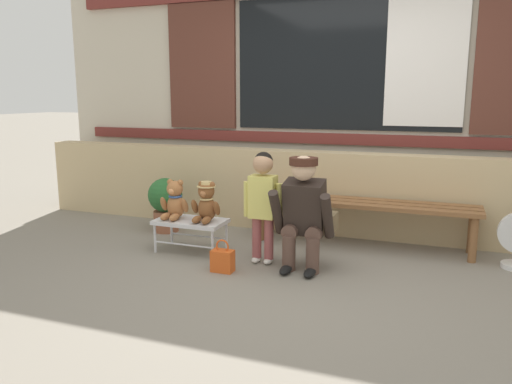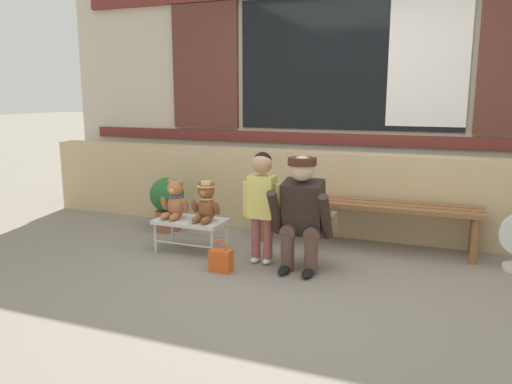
% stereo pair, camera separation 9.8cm
% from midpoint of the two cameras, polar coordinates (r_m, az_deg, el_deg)
% --- Properties ---
extents(ground_plane, '(60.00, 60.00, 0.00)m').
position_cam_midpoint_polar(ground_plane, '(3.99, 4.87, -9.88)').
color(ground_plane, gray).
extents(brick_low_wall, '(6.93, 0.25, 0.85)m').
position_cam_midpoint_polar(brick_low_wall, '(5.21, 9.53, -0.16)').
color(brick_low_wall, tan).
rests_on(brick_low_wall, ground).
extents(shop_facade, '(7.07, 0.26, 3.54)m').
position_cam_midpoint_polar(shop_facade, '(5.63, 11.18, 14.41)').
color(shop_facade, beige).
rests_on(shop_facade, ground).
extents(wooden_bench_long, '(2.10, 0.40, 0.44)m').
position_cam_midpoint_polar(wooden_bench_long, '(4.81, 12.71, -1.86)').
color(wooden_bench_long, brown).
rests_on(wooden_bench_long, ground).
extents(small_display_bench, '(0.64, 0.36, 0.30)m').
position_cam_midpoint_polar(small_display_bench, '(4.63, -6.85, -3.52)').
color(small_display_bench, silver).
rests_on(small_display_bench, ground).
extents(teddy_bear_plain, '(0.28, 0.26, 0.36)m').
position_cam_midpoint_polar(teddy_bear_plain, '(4.66, -8.63, -0.97)').
color(teddy_bear_plain, '#A86B3D').
rests_on(teddy_bear_plain, small_display_bench).
extents(teddy_bear_with_hat, '(0.28, 0.27, 0.36)m').
position_cam_midpoint_polar(teddy_bear_with_hat, '(4.51, -5.11, -1.18)').
color(teddy_bear_with_hat, brown).
rests_on(teddy_bear_with_hat, small_display_bench).
extents(child_standing, '(0.35, 0.18, 0.96)m').
position_cam_midpoint_polar(child_standing, '(4.20, 1.36, -0.38)').
color(child_standing, '#994C4C').
rests_on(child_standing, ground).
extents(adult_crouching, '(0.50, 0.49, 0.95)m').
position_cam_midpoint_polar(adult_crouching, '(4.09, 6.17, -2.36)').
color(adult_crouching, brown).
rests_on(adult_crouching, ground).
extents(handbag_on_ground, '(0.18, 0.11, 0.27)m').
position_cam_midpoint_polar(handbag_on_ground, '(4.12, -3.32, -7.75)').
color(handbag_on_ground, '#DB561E').
rests_on(handbag_on_ground, ground).
extents(potted_plant, '(0.36, 0.36, 0.57)m').
position_cam_midpoint_polar(potted_plant, '(5.34, -9.58, -1.02)').
color(potted_plant, brown).
rests_on(potted_plant, ground).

